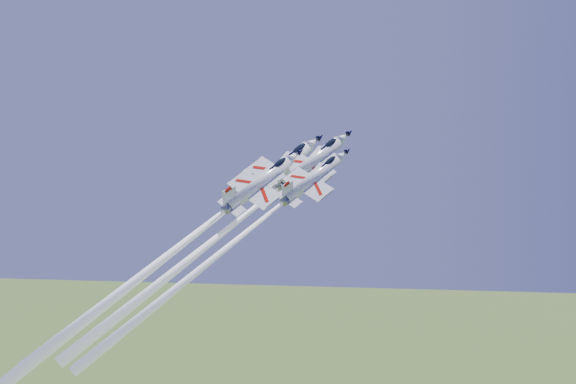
# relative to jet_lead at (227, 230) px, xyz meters

# --- Properties ---
(jet_lead) EXTENTS (32.86, 31.75, 38.39)m
(jet_lead) POSITION_rel_jet_lead_xyz_m (0.00, 0.00, 0.00)
(jet_lead) COLOR white
(jet_left) EXTENTS (36.00, 34.77, 42.04)m
(jet_left) POSITION_rel_jet_lead_xyz_m (-6.95, 0.55, -2.35)
(jet_left) COLOR white
(jet_right) EXTENTS (28.38, 27.59, 33.42)m
(jet_right) POSITION_rel_jet_lead_xyz_m (2.14, -8.52, -0.38)
(jet_right) COLOR white
(jet_slot) EXTENTS (29.15, 27.76, 33.42)m
(jet_slot) POSITION_rel_jet_lead_xyz_m (-5.35, -7.16, -0.67)
(jet_slot) COLOR white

